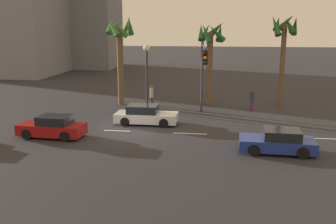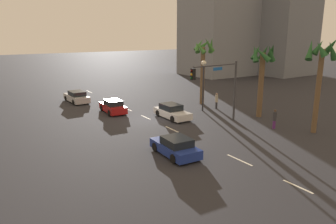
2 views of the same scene
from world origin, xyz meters
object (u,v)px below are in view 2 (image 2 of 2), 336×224
(car_3, at_px, (113,107))
(pedestrian_0, at_px, (217,100))
(palm_tree_1, at_px, (203,57))
(palm_tree_2, at_px, (321,64))
(building_0, at_px, (273,33))
(palm_tree_0, at_px, (262,65))
(traffic_signal, at_px, (220,82))
(car_0, at_px, (172,112))
(pedestrian_1, at_px, (275,119))
(car_2, at_px, (77,97))
(car_1, at_px, (175,147))
(streetlamp, at_px, (203,75))

(car_3, relative_size, pedestrian_0, 2.38)
(palm_tree_1, height_order, palm_tree_2, palm_tree_2)
(pedestrian_0, distance_m, building_0, 36.88)
(palm_tree_0, bearing_deg, building_0, 129.08)
(traffic_signal, height_order, palm_tree_2, palm_tree_2)
(car_0, xyz_separation_m, car_3, (-5.16, -4.07, 0.01))
(car_0, height_order, pedestrian_1, pedestrian_1)
(car_3, relative_size, pedestrian_1, 2.42)
(palm_tree_0, distance_m, palm_tree_2, 6.13)
(traffic_signal, bearing_deg, car_2, -152.74)
(car_2, bearing_deg, car_1, 1.39)
(pedestrian_0, distance_m, palm_tree_1, 5.34)
(pedestrian_0, xyz_separation_m, pedestrian_1, (8.56, -0.71, -0.03))
(traffic_signal, distance_m, palm_tree_2, 8.33)
(car_2, xyz_separation_m, palm_tree_2, (22.80, 13.30, 5.14))
(car_0, height_order, car_2, car_2)
(traffic_signal, relative_size, palm_tree_0, 0.77)
(car_1, relative_size, palm_tree_0, 0.57)
(car_0, relative_size, palm_tree_0, 0.60)
(building_0, bearing_deg, pedestrian_0, -60.34)
(car_2, bearing_deg, pedestrian_1, 29.24)
(pedestrian_0, xyz_separation_m, palm_tree_0, (4.98, 1.32, 4.26))
(palm_tree_2, bearing_deg, pedestrian_0, -173.65)
(car_0, distance_m, pedestrian_0, 6.37)
(palm_tree_0, xyz_separation_m, building_0, (-23.95, 29.50, 2.83))
(car_1, distance_m, building_0, 51.42)
(pedestrian_1, bearing_deg, car_2, -150.76)
(palm_tree_1, relative_size, building_0, 0.49)
(pedestrian_0, bearing_deg, palm_tree_1, 175.96)
(car_0, height_order, palm_tree_2, palm_tree_2)
(traffic_signal, xyz_separation_m, palm_tree_2, (6.48, 4.89, 1.88))
(traffic_signal, relative_size, pedestrian_1, 3.30)
(streetlamp, distance_m, palm_tree_2, 11.71)
(building_0, bearing_deg, car_0, -64.05)
(palm_tree_1, bearing_deg, traffic_signal, -27.58)
(car_1, xyz_separation_m, car_3, (-13.65, 1.15, 0.03))
(building_0, bearing_deg, car_1, -58.35)
(car_2, distance_m, palm_tree_0, 21.88)
(traffic_signal, bearing_deg, pedestrian_1, 36.62)
(car_2, xyz_separation_m, traffic_signal, (16.32, 8.41, 3.26))
(traffic_signal, xyz_separation_m, streetlamp, (-4.63, 1.74, -0.05))
(pedestrian_1, relative_size, palm_tree_1, 0.22)
(streetlamp, xyz_separation_m, building_0, (-18.95, 32.74, 4.17))
(car_1, distance_m, car_2, 20.91)
(streetlamp, relative_size, palm_tree_2, 0.68)
(palm_tree_0, xyz_separation_m, palm_tree_2, (6.11, -0.09, 0.58))
(car_1, height_order, building_0, building_0)
(traffic_signal, xyz_separation_m, building_0, (-23.58, 34.47, 4.12))
(car_3, xyz_separation_m, palm_tree_0, (9.44, 11.72, 4.56))
(car_3, distance_m, building_0, 44.32)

